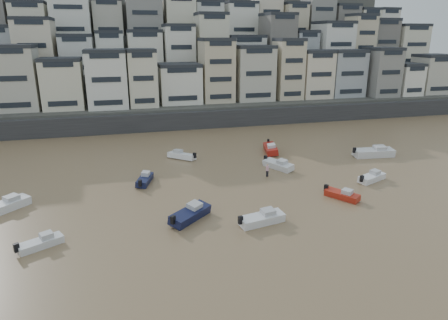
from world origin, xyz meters
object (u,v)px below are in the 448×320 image
object	(u,v)px
boat_b	(342,194)
boat_h	(182,155)
boat_c	(190,213)
boat_j	(40,242)
boat_i	(271,147)
boat_a	(262,217)
boat_d	(372,176)
boat_g	(374,151)
boat_e	(278,164)
boat_f	(145,178)
boat_k	(5,204)
person_pink	(267,170)

from	to	relation	value
boat_b	boat_h	xyz separation A→B (m)	(-15.61, 20.39, 0.07)
boat_c	boat_j	size ratio (longest dim) A/B	1.35
boat_h	boat_i	size ratio (longest dim) A/B	0.83
boat_a	boat_j	distance (m)	20.88
boat_b	boat_i	bearing A→B (deg)	150.97
boat_i	boat_c	bearing A→B (deg)	-25.91
boat_a	boat_i	distance (m)	25.97
boat_b	boat_d	distance (m)	8.06
boat_d	boat_g	size ratio (longest dim) A/B	0.70
boat_h	boat_j	bearing A→B (deg)	97.25
boat_a	boat_e	bearing A→B (deg)	50.79
boat_c	boat_i	bearing A→B (deg)	9.40
boat_f	boat_g	distance (m)	35.67
boat_k	boat_e	bearing A→B (deg)	-35.39
boat_c	boat_j	bearing A→B (deg)	146.93
boat_h	person_pink	world-z (taller)	person_pink
boat_a	boat_b	size ratio (longest dim) A/B	1.18
boat_e	boat_k	distance (m)	34.56
boat_i	boat_d	bearing A→B (deg)	39.56
boat_f	boat_i	bearing A→B (deg)	-48.31
boat_h	boat_k	world-z (taller)	boat_k
boat_d	boat_i	distance (m)	17.80
boat_j	person_pink	size ratio (longest dim) A/B	2.42
boat_f	boat_j	bearing A→B (deg)	162.31
boat_b	boat_h	bearing A→B (deg)	-174.69
boat_c	person_pink	world-z (taller)	person_pink
boat_f	person_pink	distance (m)	16.27
boat_g	boat_h	world-z (taller)	boat_g
boat_g	boat_h	size ratio (longest dim) A/B	1.40
boat_e	boat_j	bearing A→B (deg)	-88.46
boat_b	boat_j	size ratio (longest dim) A/B	1.05
boat_a	boat_j	xyz separation A→B (m)	(-20.87, 0.67, -0.14)
boat_b	boat_d	world-z (taller)	boat_d
boat_h	boat_k	xyz separation A→B (m)	(-21.55, -13.95, 0.09)
boat_i	boat_j	xyz separation A→B (m)	(-31.08, -23.21, -0.24)
boat_d	boat_f	bearing A→B (deg)	143.60
boat_k	boat_c	bearing A→B (deg)	-66.03
boat_g	boat_k	bearing A→B (deg)	-165.68
boat_a	person_pink	size ratio (longest dim) A/B	3.01
boat_e	boat_k	world-z (taller)	boat_k
boat_a	boat_k	bearing A→B (deg)	146.83
boat_d	boat_k	bearing A→B (deg)	154.19
boat_f	boat_j	world-z (taller)	boat_f
boat_b	person_pink	distance (m)	11.02
boat_h	boat_j	xyz separation A→B (m)	(-16.56, -23.44, -0.10)
boat_e	person_pink	distance (m)	3.79
boat_g	person_pink	distance (m)	19.87
boat_d	person_pink	distance (m)	13.62
boat_e	boat_h	bearing A→B (deg)	-149.41
boat_a	boat_c	size ratio (longest dim) A/B	0.92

